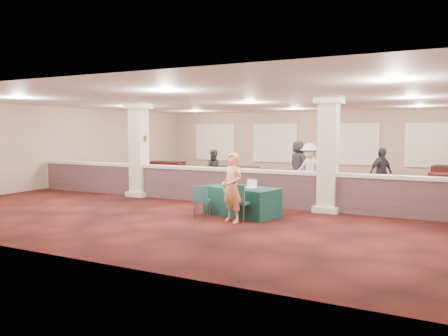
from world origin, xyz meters
The scene contains 30 objects.
ground centered at (0.00, 0.00, 0.00)m, with size 16.00×16.00×0.00m, color #4B1612.
wall_back centered at (0.00, 8.00, 1.60)m, with size 16.00×0.04×3.20m, color gray.
wall_front centered at (0.00, -8.00, 1.60)m, with size 16.00×0.04×3.20m, color gray.
wall_left centered at (-8.00, 0.00, 1.60)m, with size 0.04×16.00×3.20m, color gray.
ceiling centered at (0.00, 0.00, 3.20)m, with size 16.00×16.00×0.02m, color silver.
partition_wall centered at (0.00, -1.50, 0.57)m, with size 15.60×0.28×1.10m.
column_left centered at (-3.50, -1.50, 1.64)m, with size 0.72×0.72×3.20m.
column_right centered at (3.00, -1.50, 1.64)m, with size 0.72×0.72×3.20m.
sconce_left centered at (-3.78, -1.50, 2.00)m, with size 0.12×0.12×0.18m.
sconce_right centered at (-3.22, -1.50, 2.00)m, with size 0.12×0.12×0.18m.
near_table centered at (1.05, -3.00, 0.37)m, with size 1.95×0.98×0.75m, color #0F382F.
conf_chair_main centered at (1.34, -3.82, 0.56)m, with size 0.51×0.51×0.94m.
conf_chair_side centered at (0.19, -3.69, 0.49)m, with size 0.52×0.52×0.83m.
woman centered at (1.23, -3.94, 0.86)m, with size 0.62×0.41×1.73m, color #F0AC68.
far_table_front_left centered at (-6.50, 0.30, 0.33)m, with size 1.61×0.81×0.65m, color black.
far_table_front_center centered at (-0.25, 1.79, 0.40)m, with size 1.95×0.98×0.79m, color black.
far_table_back_left centered at (-6.50, 4.62, 0.35)m, with size 1.72×0.86×0.70m, color black.
far_table_back_center centered at (-2.00, 3.20, 0.36)m, with size 1.80×0.90×0.73m, color black.
attendee_a centered at (-1.97, 1.19, 0.76)m, with size 0.73×0.41×1.52m, color black.
attendee_b centered at (1.60, 1.69, 0.90)m, with size 1.15×0.53×1.80m, color beige.
attendee_c centered at (4.02, 1.79, 0.84)m, with size 0.99×0.47×1.68m, color black.
attendee_d centered at (0.63, 3.50, 0.92)m, with size 0.91×0.49×1.85m, color black.
laptop_base centered at (1.33, -3.13, 0.76)m, with size 0.34×0.24×0.02m, color silver.
laptop_screen centered at (1.36, -3.02, 0.88)m, with size 0.34×0.01×0.23m, color silver.
screen_glow centered at (1.36, -3.02, 0.87)m, with size 0.31×0.00×0.20m, color #ADBBD0.
knitting centered at (1.03, -3.26, 0.76)m, with size 0.41×0.31×0.03m, color #C3561F.
yarn_cream centered at (0.48, -2.95, 0.81)m, with size 0.11×0.11×0.11m, color beige.
yarn_red centered at (0.37, -2.76, 0.80)m, with size 0.10×0.10×0.10m, color maroon.
yarn_grey centered at (0.63, -2.76, 0.80)m, with size 0.11×0.11×0.11m, color #49494E.
scissors centered at (1.62, -3.45, 0.76)m, with size 0.12×0.03×0.01m, color red.
Camera 1 is at (5.80, -13.59, 2.28)m, focal length 35.00 mm.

